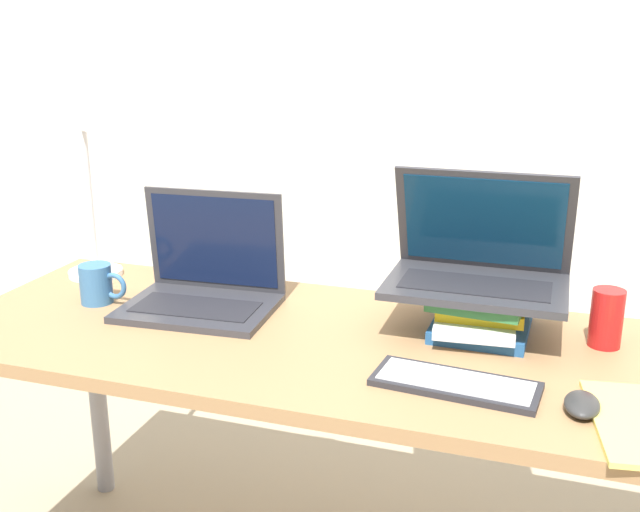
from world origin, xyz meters
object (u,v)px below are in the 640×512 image
Objects in this scene: mug at (97,284)px; soda_can at (607,318)px; desk_lamp at (97,119)px; laptop_on_books at (478,264)px; book_stack at (480,311)px; laptop_left at (204,285)px; mouse at (582,404)px; wireless_keyboard at (455,384)px.

mug is 0.99× the size of soda_can.
desk_lamp is at bearing 113.39° from mug.
laptop_on_books is at bearing -1.71° from desk_lamp.
book_stack is 0.74× the size of laptop_on_books.
laptop_left is 0.63× the size of desk_lamp.
laptop_left is 3.70× the size of mouse.
laptop_on_books is 1.21× the size of wireless_keyboard.
mouse reaches higher than wireless_keyboard.
laptop_on_books is 0.67× the size of desk_lamp.
mouse is 0.32m from soda_can.
wireless_keyboard is 0.39m from soda_can.
book_stack is 0.25m from soda_can.
laptop_left is at bearing 162.90° from mouse.
laptop_on_books is 3.13× the size of mug.
mug is (-0.87, -0.12, -0.10)m from laptop_on_books.
wireless_keyboard is 1.07m from desk_lamp.
laptop_left is 1.29× the size of book_stack.
laptop_on_books is at bearing 7.53° from mug.
desk_lamp is (-0.06, 0.14, 0.37)m from mug.
mouse is at bearing -6.65° from wireless_keyboard.
book_stack is 2.28× the size of soda_can.
desk_lamp is at bearing 161.25° from wireless_keyboard.
soda_can reaches higher than mug.
desk_lamp is (-0.94, 0.32, 0.41)m from wireless_keyboard.
desk_lamp is at bearing 178.29° from laptop_on_books.
book_stack is at bearing 4.08° from laptop_left.
laptop_left is at bearing 159.46° from wireless_keyboard.
soda_can is (1.14, 0.11, 0.01)m from mug.
desk_lamp is (-0.31, 0.08, 0.37)m from laptop_left.
book_stack is at bearing 124.40° from mouse.
laptop_on_books is 3.09× the size of soda_can.
desk_lamp is (-0.94, 0.03, 0.27)m from laptop_on_books.
mug is at bearing -66.61° from desk_lamp.
laptop_left is at bearing 13.18° from mug.
wireless_keyboard is (0.00, -0.29, -0.14)m from laptop_on_books.
book_stack is at bearing -179.02° from soda_can.
mug is (-1.10, 0.20, 0.03)m from mouse.
soda_can is at bearing -1.66° from desk_lamp.
mouse is 0.17× the size of desk_lamp.
soda_can is 0.22× the size of desk_lamp.
mug is at bearing 168.70° from wireless_keyboard.
laptop_on_books reaches higher than laptop_left.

